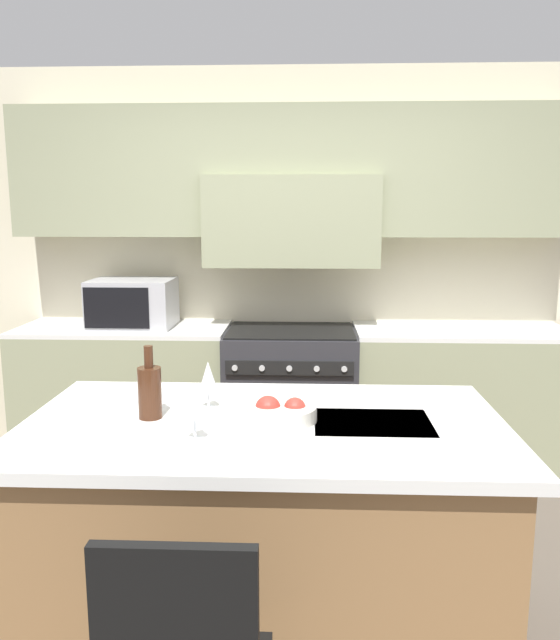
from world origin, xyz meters
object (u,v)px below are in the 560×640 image
at_px(range_stove, 291,396).
at_px(wine_glass_near, 194,404).
at_px(fruit_bowl, 281,412).
at_px(microwave, 133,303).
at_px(wine_bottle, 150,391).
at_px(wine_glass_far, 208,377).

relative_size(range_stove, wine_glass_near, 4.79).
xyz_separation_m(range_stove, fruit_bowl, (0.01, -1.86, 0.50)).
height_order(microwave, wine_bottle, microwave).
distance_m(microwave, wine_glass_far, 1.91).
distance_m(microwave, wine_bottle, 1.96).
bearing_deg(microwave, range_stove, -0.99).
relative_size(wine_glass_near, fruit_bowl, 0.72).
xyz_separation_m(range_stove, wine_glass_far, (-0.29, -1.73, 0.60)).
height_order(range_stove, fruit_bowl, fruit_bowl).
distance_m(range_stove, wine_bottle, 2.00).
relative_size(range_stove, fruit_bowl, 3.45).
bearing_deg(fruit_bowl, wine_glass_near, -142.91).
relative_size(range_stove, microwave, 1.70).
distance_m(wine_bottle, wine_glass_near, 0.31).
bearing_deg(range_stove, wine_bottle, -104.93).
xyz_separation_m(wine_glass_near, fruit_bowl, (0.29, 0.22, -0.10)).
bearing_deg(range_stove, wine_glass_far, -99.46).
bearing_deg(microwave, wine_glass_far, -65.66).
xyz_separation_m(microwave, wine_glass_far, (0.79, -1.74, -0.03)).
height_order(wine_bottle, fruit_bowl, wine_bottle).
bearing_deg(range_stove, wine_glass_near, -97.68).
bearing_deg(fruit_bowl, range_stove, 90.26).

